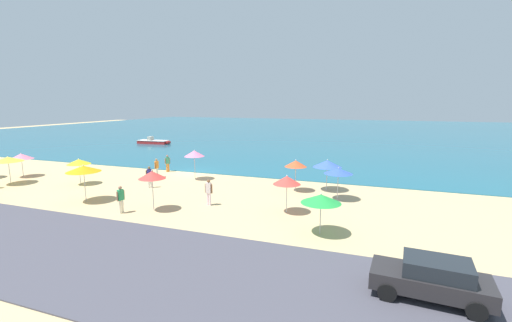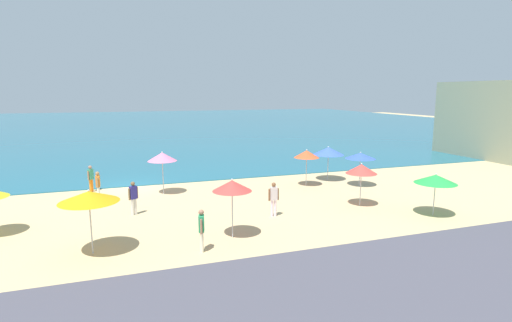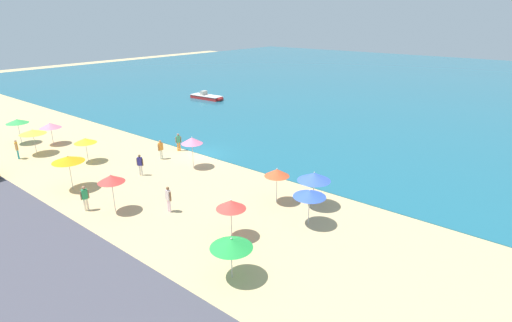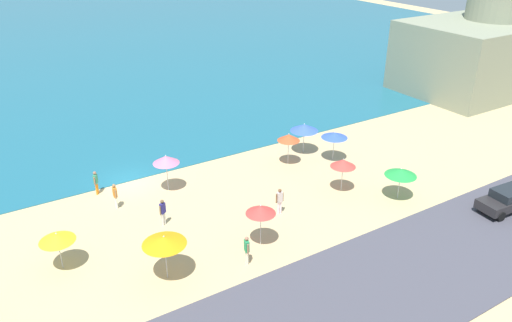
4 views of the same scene
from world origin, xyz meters
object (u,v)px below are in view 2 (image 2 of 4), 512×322
Objects in this scene: bather_4 at (91,177)px; beach_umbrella_10 at (328,151)px; beach_umbrella_0 at (232,186)px; beach_umbrella_3 at (89,197)px; beach_umbrella_8 at (361,169)px; beach_umbrella_6 at (162,157)px; bather_3 at (98,184)px; bather_2 at (202,228)px; beach_umbrella_5 at (436,179)px; beach_umbrella_9 at (360,156)px; beach_umbrella_11 at (307,154)px; bather_0 at (274,197)px; bather_5 at (133,196)px.

beach_umbrella_10 is at bearing -7.05° from bather_4.
beach_umbrella_10 is at bearing 42.57° from beach_umbrella_0.
beach_umbrella_8 is (14.00, 2.39, -0.23)m from beach_umbrella_3.
beach_umbrella_6 is at bearing 102.99° from beach_umbrella_0.
bather_3 is (-5.85, 8.44, -1.36)m from beach_umbrella_0.
beach_umbrella_10 is 1.41× the size of bather_3.
bather_2 is 10.47m from bather_3.
bather_3 reaches higher than bather_4.
beach_umbrella_0 is at bearing -77.01° from beach_umbrella_6.
beach_umbrella_9 is (0.09, 6.95, 0.16)m from beach_umbrella_5.
beach_umbrella_6 is at bearing -179.35° from beach_umbrella_10.
beach_umbrella_11 is 1.41× the size of bather_0.
bather_5 is (-12.21, 2.44, -1.12)m from beach_umbrella_8.
beach_umbrella_5 is 9.38m from beach_umbrella_10.
beach_umbrella_5 is 15.74m from bather_5.
beach_umbrella_3 is 14.21m from beach_umbrella_8.
beach_umbrella_3 is 1.07× the size of beach_umbrella_8.
beach_umbrella_10 reaches higher than beach_umbrella_8.
beach_umbrella_3 is 1.50× the size of bather_2.
beach_umbrella_10 is 1.42× the size of bather_2.
bather_4 is (-9.24, 8.75, -0.05)m from bather_0.
beach_umbrella_5 is 6.95m from beach_umbrella_9.
beach_umbrella_11 reaches higher than beach_umbrella_10.
bather_0 is (-8.06, -4.37, -1.09)m from beach_umbrella_9.
bather_0 is 12.72m from bather_4.
bather_0 is at bearing -53.55° from beach_umbrella_6.
beach_umbrella_9 is at bearing 31.21° from beach_umbrella_0.
beach_umbrella_9 is 16.89m from bather_3.
bather_3 is (-15.63, -0.54, -1.17)m from beach_umbrella_10.
beach_umbrella_3 reaches higher than beach_umbrella_9.
bather_2 is (-9.83, -3.60, -1.14)m from beach_umbrella_8.
beach_umbrella_3 is 15.40m from beach_umbrella_11.
beach_umbrella_3 is 17.92m from beach_umbrella_9.
beach_umbrella_3 is at bearing 163.90° from bather_2.
beach_umbrella_9 is 9.24m from bather_0.
beach_umbrella_3 is 8.99m from bather_0.
beach_umbrella_8 is 1.03× the size of beach_umbrella_9.
beach_umbrella_3 is 0.97× the size of beach_umbrella_6.
bather_2 is at bearing -176.40° from beach_umbrella_5.
beach_umbrella_8 reaches higher than bather_0.
beach_umbrella_10 is 16.34m from bather_4.
beach_umbrella_8 is at bearing 20.11° from bather_2.
bather_4 is at bearing 146.67° from beach_umbrella_5.
bather_0 is at bearing 14.01° from beach_umbrella_3.
beach_umbrella_9 is at bearing 31.72° from bather_2.
bather_2 is 1.02× the size of bather_4.
beach_umbrella_5 is 12.48m from bather_2.
beach_umbrella_0 is at bearing -133.51° from beach_umbrella_11.
beach_umbrella_9 is at bearing 89.29° from beach_umbrella_5.
bather_2 is at bearing -87.50° from beach_umbrella_6.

